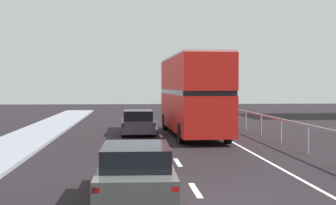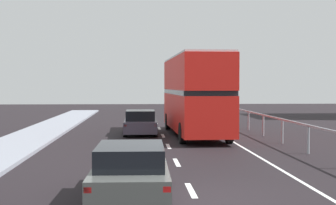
# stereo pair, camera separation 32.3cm
# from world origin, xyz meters

# --- Properties ---
(ground_plane) EXTENTS (74.01, 120.00, 0.10)m
(ground_plane) POSITION_xyz_m (0.00, 0.00, -0.05)
(ground_plane) COLOR black
(lane_paint_markings) EXTENTS (3.39, 46.00, 0.01)m
(lane_paint_markings) POSITION_xyz_m (2.12, 8.55, 0.00)
(lane_paint_markings) COLOR silver
(lane_paint_markings) RESTS_ON ground
(bridge_side_railing) EXTENTS (0.10, 42.00, 1.17)m
(bridge_side_railing) POSITION_xyz_m (5.42, 9.00, 0.94)
(bridge_side_railing) COLOR #90949C
(bridge_side_railing) RESTS_ON ground
(double_decker_bus_red) EXTENTS (2.75, 10.44, 4.31)m
(double_decker_bus_red) POSITION_xyz_m (1.71, 14.55, 2.30)
(double_decker_bus_red) COLOR red
(double_decker_bus_red) RESTS_ON ground
(hatchback_car_near) EXTENTS (1.89, 4.34, 1.31)m
(hatchback_car_near) POSITION_xyz_m (-1.56, 0.04, 0.63)
(hatchback_car_near) COLOR #4E524F
(hatchback_car_near) RESTS_ON ground
(sedan_car_ahead) EXTENTS (1.83, 4.03, 1.35)m
(sedan_car_ahead) POSITION_xyz_m (-1.23, 15.42, 0.65)
(sedan_car_ahead) COLOR #4C4658
(sedan_car_ahead) RESTS_ON ground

